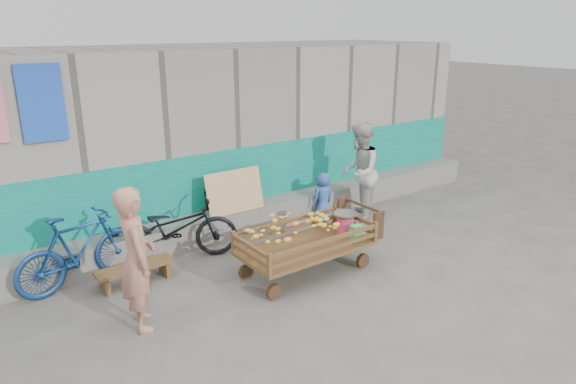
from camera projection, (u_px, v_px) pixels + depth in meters
ground at (304, 297)px, 6.64m from camera, size 80.00×80.00×0.00m
building_wall at (168, 135)px, 9.30m from camera, size 12.00×3.50×3.00m
banana_cart at (304, 235)px, 7.10m from camera, size 2.05×0.94×0.88m
bench at (135, 270)px, 6.95m from camera, size 1.05×0.31×0.26m
vendor_man at (136, 259)px, 5.77m from camera, size 0.51×0.68×1.71m
woman at (359, 172)px, 9.07m from camera, size 1.09×1.06×1.76m
child at (323, 197)px, 9.12m from camera, size 0.46×0.32×0.90m
bicycle_dark at (175, 229)px, 7.59m from camera, size 1.96×1.28×0.97m
bicycle_blue at (79, 250)px, 6.80m from camera, size 1.77×0.78×1.03m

